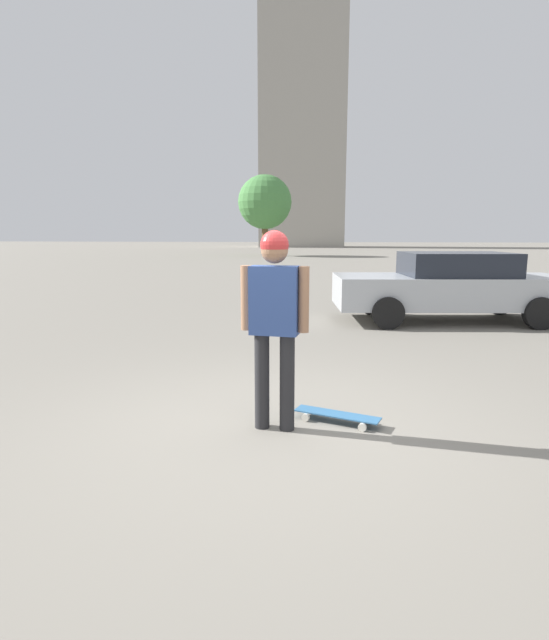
% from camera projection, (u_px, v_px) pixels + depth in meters
% --- Properties ---
extents(ground_plane, '(220.00, 220.00, 0.00)m').
position_uv_depth(ground_plane, '(274.00, 428.00, 4.61)').
color(ground_plane, gray).
extents(person, '(0.62, 0.25, 1.80)m').
position_uv_depth(person, '(274.00, 310.00, 4.42)').
color(person, '#262628').
rests_on(person, ground_plane).
extents(skateboard, '(0.84, 0.43, 0.09)m').
position_uv_depth(skateboard, '(337.00, 415.00, 4.74)').
color(skateboard, '#336693').
rests_on(skateboard, ground_plane).
extents(car_parked_near, '(4.79, 2.39, 1.41)m').
position_uv_depth(car_parked_near, '(451.00, 286.00, 10.18)').
color(car_parked_near, '#ADB2B7').
rests_on(car_parked_near, ground_plane).
extents(building_block_distant, '(11.49, 8.55, 41.52)m').
position_uv_depth(building_block_distant, '(305.00, 91.00, 67.24)').
color(building_block_distant, '#9E998E').
rests_on(building_block_distant, ground_plane).
extents(tree_distant, '(4.38, 4.38, 6.55)m').
position_uv_depth(tree_distant, '(265.00, 202.00, 40.70)').
color(tree_distant, brown).
rests_on(tree_distant, ground_plane).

